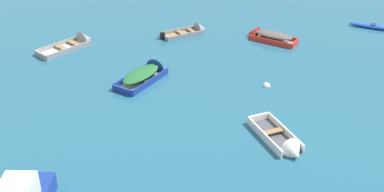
% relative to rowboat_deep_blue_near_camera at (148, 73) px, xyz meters
% --- Properties ---
extents(rowboat_deep_blue_near_camera, '(3.37, 3.77, 1.29)m').
position_rel_rowboat_deep_blue_near_camera_xyz_m(rowboat_deep_blue_near_camera, '(0.00, 0.00, 0.00)').
color(rowboat_deep_blue_near_camera, beige).
rests_on(rowboat_deep_blue_near_camera, ground_plane).
extents(rowboat_grey_back_row_center, '(3.74, 3.49, 1.22)m').
position_rel_rowboat_deep_blue_near_camera_xyz_m(rowboat_grey_back_row_center, '(-4.44, 5.14, -0.12)').
color(rowboat_grey_back_row_center, beige).
rests_on(rowboat_grey_back_row_center, ground_plane).
extents(kayak_blue_outer_right, '(3.16, 2.23, 0.32)m').
position_rel_rowboat_deep_blue_near_camera_xyz_m(kayak_blue_outer_right, '(16.15, 5.90, -0.13)').
color(kayak_blue_outer_right, blue).
rests_on(kayak_blue_outer_right, ground_plane).
extents(rowboat_red_cluster_outer, '(3.43, 3.05, 1.13)m').
position_rel_rowboat_deep_blue_near_camera_xyz_m(rowboat_red_cluster_outer, '(8.02, 4.73, -0.02)').
color(rowboat_red_cluster_outer, gray).
rests_on(rowboat_red_cluster_outer, ground_plane).
extents(rowboat_white_far_back, '(2.04, 3.66, 1.07)m').
position_rel_rowboat_deep_blue_near_camera_xyz_m(rowboat_white_far_back, '(5.82, -7.65, -0.11)').
color(rowboat_white_far_back, '#4C4C51').
rests_on(rowboat_white_far_back, ground_plane).
extents(rowboat_grey_cluster_inner, '(3.45, 2.21, 1.03)m').
position_rel_rowboat_deep_blue_near_camera_xyz_m(rowboat_grey_cluster_inner, '(3.34, 6.48, -0.15)').
color(rowboat_grey_cluster_inner, '#99754C').
rests_on(rowboat_grey_cluster_inner, ground_plane).
extents(mooring_buoy_midfield, '(0.41, 0.41, 0.41)m').
position_rel_rowboat_deep_blue_near_camera_xyz_m(mooring_buoy_midfield, '(6.45, -1.80, -0.29)').
color(mooring_buoy_midfield, silver).
rests_on(mooring_buoy_midfield, ground_plane).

